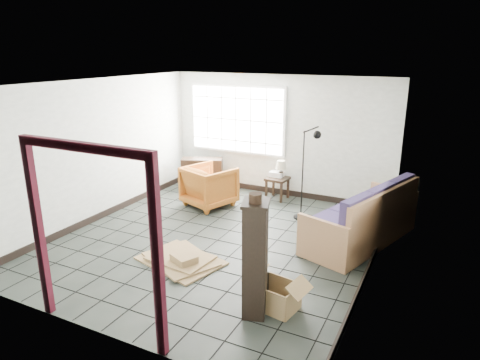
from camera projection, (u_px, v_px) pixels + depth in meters
The scene contains 15 objects.
ground at pixel (218, 240), 7.22m from camera, with size 5.50×5.50×0.00m, color black.
room_shell at pixel (217, 142), 6.76m from camera, with size 5.02×5.52×2.61m.
window_panel at pixel (237, 119), 9.49m from camera, with size 2.32×0.08×1.52m.
doorway_trim at pixel (91, 218), 4.50m from camera, with size 1.80×0.08×2.20m.
futon_sofa at pixel (365, 222), 7.03m from camera, with size 1.56×2.48×1.03m.
armchair at pixel (209, 184), 8.72m from camera, with size 0.89×0.83×0.92m, color #944015.
side_table at pixel (277, 181), 9.11m from camera, with size 0.47×0.47×0.48m.
table_lamp at pixel (281, 166), 9.04m from camera, with size 0.31×0.31×0.36m.
projector at pixel (277, 174), 9.15m from camera, with size 0.30×0.23×0.10m.
floor_lamp at pixel (309, 171), 7.81m from camera, with size 0.49×0.32×1.80m.
console_shelf at pixel (202, 174), 9.82m from camera, with size 0.98×0.71×0.71m.
tall_shelf at pixel (255, 258), 5.02m from camera, with size 0.41×0.47×1.45m.
pot at pixel (255, 198), 4.75m from camera, with size 0.19×0.19×0.11m.
open_box at pixel (276, 296), 5.29m from camera, with size 0.86×0.52×0.46m.
cardboard_pile at pixel (181, 259), 6.47m from camera, with size 1.41×1.19×0.18m.
Camera 1 is at (3.28, -5.75, 3.08)m, focal length 32.00 mm.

